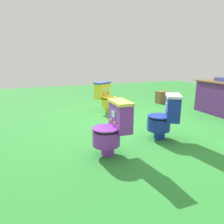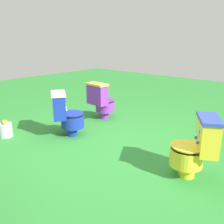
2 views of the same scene
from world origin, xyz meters
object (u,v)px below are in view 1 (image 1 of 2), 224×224
object	(u,v)px
toilet_purple	(113,128)
small_crate	(162,97)
toilet_blue	(165,117)
toilet_yellow	(106,97)

from	to	relation	value
toilet_purple	small_crate	world-z (taller)	toilet_purple
toilet_blue	toilet_purple	world-z (taller)	same
toilet_blue	toilet_yellow	xyz separation A→B (m)	(-2.05, -0.18, 0.00)
toilet_blue	small_crate	distance (m)	2.93
toilet_blue	toilet_purple	distance (m)	1.00
toilet_purple	toilet_yellow	distance (m)	2.36
toilet_blue	small_crate	xyz separation A→B (m)	(-2.35, 1.74, -0.19)
toilet_purple	small_crate	bearing A→B (deg)	-43.37
toilet_yellow	small_crate	xyz separation A→B (m)	(-0.29, 1.92, -0.19)
toilet_blue	small_crate	world-z (taller)	toilet_blue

